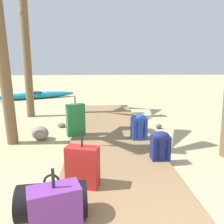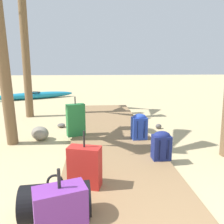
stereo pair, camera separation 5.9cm
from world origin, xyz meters
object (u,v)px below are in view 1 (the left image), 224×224
suitcase_red (83,167)px  backpack_navy (160,145)px  suitcase_green (76,120)px  duffel_bag_black (53,201)px  backpack_blue (139,126)px  kayak (37,95)px

suitcase_red → backpack_navy: bearing=32.2°
backpack_navy → suitcase_green: suitcase_green is taller
duffel_bag_black → backpack_blue: bearing=61.4°
backpack_navy → duffel_bag_black: duffel_bag_black is taller
backpack_navy → kayak: size_ratio=0.13×
backpack_blue → kayak: backpack_blue is taller
duffel_bag_black → suitcase_green: bearing=90.0°
duffel_bag_black → kayak: size_ratio=0.20×
suitcase_red → kayak: 8.70m
backpack_blue → suitcase_green: (-1.33, 0.33, 0.07)m
suitcase_green → duffel_bag_black: 2.78m
duffel_bag_black → kayak: bearing=104.8°
duffel_bag_black → suitcase_red: suitcase_red is taller
backpack_navy → kayak: bearing=117.1°
suitcase_red → duffel_bag_black: bearing=-113.9°
backpack_navy → backpack_blue: size_ratio=0.89×
backpack_blue → kayak: size_ratio=0.15×
suitcase_green → duffel_bag_black: (0.00, -2.77, -0.16)m
suitcase_green → kayak: size_ratio=0.24×
suitcase_green → kayak: bearing=111.0°
backpack_navy → suitcase_red: 1.44m
backpack_navy → backpack_blue: bearing=98.3°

